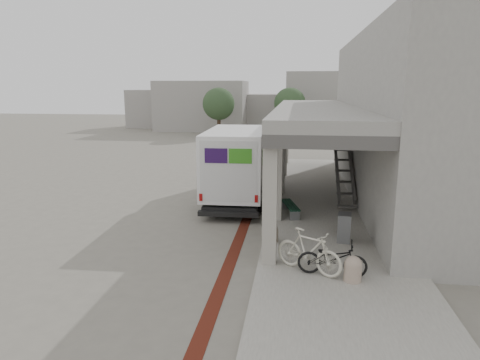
# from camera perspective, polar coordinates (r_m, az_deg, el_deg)

# --- Properties ---
(ground) EXTENTS (120.00, 120.00, 0.00)m
(ground) POSITION_cam_1_polar(r_m,az_deg,el_deg) (15.50, -3.09, -5.86)
(ground) COLOR slate
(ground) RESTS_ON ground
(bike_lane_stripe) EXTENTS (0.35, 40.00, 0.01)m
(bike_lane_stripe) POSITION_cam_1_polar(r_m,az_deg,el_deg) (17.25, 1.41, -3.94)
(bike_lane_stripe) COLOR #4F1A0F
(bike_lane_stripe) RESTS_ON ground
(sidewalk) EXTENTS (4.40, 28.00, 0.12)m
(sidewalk) POSITION_cam_1_polar(r_m,az_deg,el_deg) (15.29, 11.90, -6.14)
(sidewalk) COLOR gray
(sidewalk) RESTS_ON ground
(transit_building) EXTENTS (7.60, 17.00, 7.00)m
(transit_building) POSITION_cam_1_polar(r_m,az_deg,el_deg) (19.46, 19.78, 7.37)
(transit_building) COLOR gray
(transit_building) RESTS_ON ground
(distant_backdrop) EXTENTS (28.00, 10.00, 6.50)m
(distant_backdrop) POSITION_cam_1_polar(r_m,az_deg,el_deg) (50.71, 1.20, 9.88)
(distant_backdrop) COLOR gray
(distant_backdrop) RESTS_ON ground
(tree_left) EXTENTS (3.20, 3.20, 4.80)m
(tree_left) POSITION_cam_1_polar(r_m,az_deg,el_deg) (43.21, -2.86, 10.08)
(tree_left) COLOR #38281C
(tree_left) RESTS_ON ground
(tree_mid) EXTENTS (3.20, 3.20, 4.80)m
(tree_mid) POSITION_cam_1_polar(r_m,az_deg,el_deg) (44.51, 6.65, 10.08)
(tree_mid) COLOR #38281C
(tree_mid) RESTS_ON ground
(tree_right) EXTENTS (3.20, 3.20, 4.80)m
(tree_right) POSITION_cam_1_polar(r_m,az_deg,el_deg) (44.11, 17.22, 9.60)
(tree_right) COLOR #38281C
(tree_right) RESTS_ON ground
(fedex_truck) EXTENTS (2.47, 7.37, 3.12)m
(fedex_truck) POSITION_cam_1_polar(r_m,az_deg,el_deg) (18.58, -0.17, 2.48)
(fedex_truck) COLOR black
(fedex_truck) RESTS_ON ground
(bench) EXTENTS (0.77, 1.74, 0.40)m
(bench) POSITION_cam_1_polar(r_m,az_deg,el_deg) (16.21, 6.72, -3.62)
(bench) COLOR slate
(bench) RESTS_ON sidewalk
(bollard_near) EXTENTS (0.43, 0.43, 0.65)m
(bollard_near) POSITION_cam_1_polar(r_m,az_deg,el_deg) (11.11, 14.82, -11.35)
(bollard_near) COLOR tan
(bollard_near) RESTS_ON sidewalk
(bollard_far) EXTENTS (0.36, 0.36, 0.53)m
(bollard_far) POSITION_cam_1_polar(r_m,az_deg,el_deg) (13.42, 4.36, -7.05)
(bollard_far) COLOR gray
(bollard_far) RESTS_ON sidewalk
(utility_cabinet) EXTENTS (0.46, 0.57, 0.88)m
(utility_cabinet) POSITION_cam_1_polar(r_m,az_deg,el_deg) (13.72, 13.71, -6.18)
(utility_cabinet) COLOR slate
(utility_cabinet) RESTS_ON sidewalk
(bicycle_black) EXTENTS (1.79, 0.76, 0.92)m
(bicycle_black) POSITION_cam_1_polar(r_m,az_deg,el_deg) (11.25, 12.20, -10.17)
(bicycle_black) COLOR black
(bicycle_black) RESTS_ON sidewalk
(bicycle_cream) EXTENTS (1.90, 1.46, 1.14)m
(bicycle_cream) POSITION_cam_1_polar(r_m,az_deg,el_deg) (11.30, 9.15, -9.32)
(bicycle_cream) COLOR beige
(bicycle_cream) RESTS_ON sidewalk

